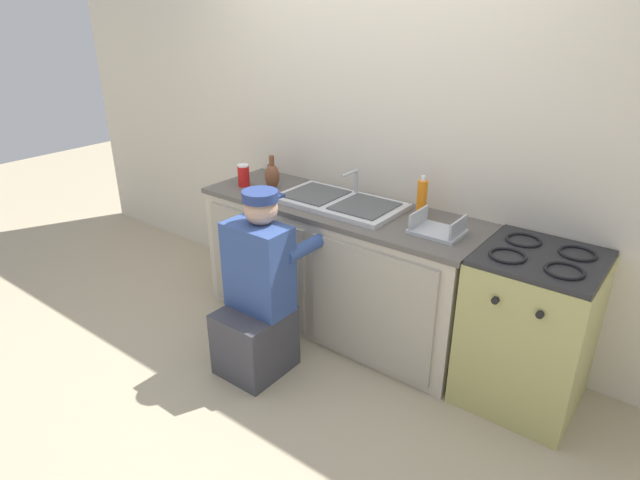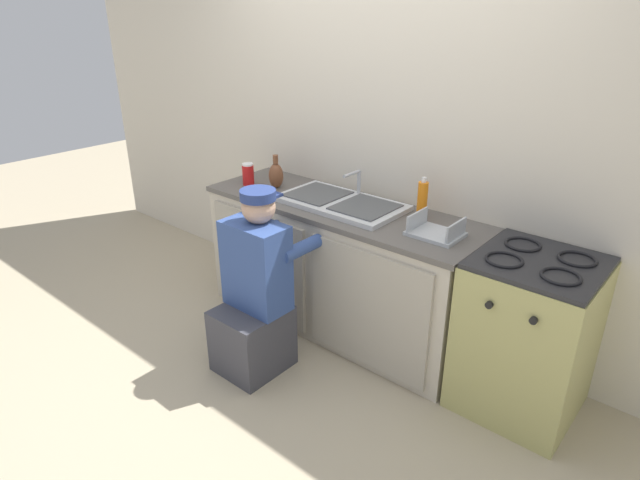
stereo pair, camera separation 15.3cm
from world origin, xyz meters
The scene contains 12 objects.
ground_plane centered at (0.00, 0.00, 0.00)m, with size 12.00×12.00×0.00m, color tan.
back_wall centered at (0.00, 0.65, 1.25)m, with size 6.00×0.10×2.50m, color beige.
counter_cabinet centered at (0.00, 0.29, 0.42)m, with size 1.85×0.62×0.83m.
countertop centered at (0.00, 0.30, 0.85)m, with size 1.89×0.62×0.03m, color #5B5651.
sink_double_basin centered at (0.00, 0.30, 0.88)m, with size 0.80×0.44×0.19m.
stove_range centered at (1.25, 0.30, 0.44)m, with size 0.60×0.62×0.89m.
plumber_person centered at (-0.09, -0.38, 0.46)m, with size 0.42×0.61×1.10m.
soda_cup_red centered at (-0.75, 0.21, 0.94)m, with size 0.08×0.08×0.15m.
soap_bottle_orange centered at (0.50, 0.44, 0.98)m, with size 0.06×0.06×0.25m.
dish_rack_tray centered at (0.69, 0.26, 0.89)m, with size 0.28×0.22×0.11m.
spice_bottle_pepper centered at (-0.71, 0.44, 0.92)m, with size 0.04×0.04×0.10m.
vase_decorative centered at (-0.55, 0.29, 0.95)m, with size 0.10×0.10×0.23m.
Camera 1 is at (1.83, -2.29, 2.03)m, focal length 30.00 mm.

